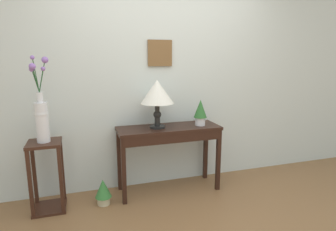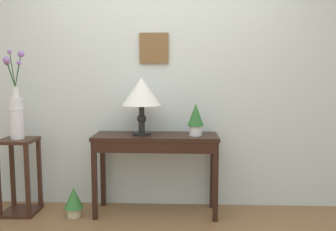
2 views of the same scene
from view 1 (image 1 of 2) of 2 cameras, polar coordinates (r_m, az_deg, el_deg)
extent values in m
cube|color=silver|center=(3.38, -1.40, 9.32)|extent=(9.00, 0.10, 2.80)
cube|color=brown|center=(3.31, -1.65, 12.52)|extent=(0.28, 0.02, 0.30)
cube|color=gray|center=(3.30, -1.62, 12.52)|extent=(0.23, 0.01, 0.24)
cube|color=black|center=(3.20, 0.14, -2.62)|extent=(1.16, 0.41, 0.03)
cube|color=black|center=(3.05, 1.21, -4.67)|extent=(1.10, 0.03, 0.10)
cube|color=black|center=(3.04, -8.94, -11.17)|extent=(0.04, 0.04, 0.73)
cube|color=black|center=(3.37, 10.12, -8.91)|extent=(0.04, 0.04, 0.73)
cube|color=black|center=(3.36, -9.85, -8.94)|extent=(0.04, 0.04, 0.73)
cube|color=black|center=(3.66, 7.60, -7.14)|extent=(0.04, 0.04, 0.73)
cylinder|color=black|center=(3.15, -2.17, -2.27)|extent=(0.17, 0.17, 0.02)
cylinder|color=black|center=(3.13, -2.18, -0.93)|extent=(0.06, 0.06, 0.13)
sphere|color=black|center=(3.12, -2.18, 0.20)|extent=(0.09, 0.09, 0.09)
cylinder|color=black|center=(3.11, -2.19, 1.34)|extent=(0.05, 0.05, 0.13)
cone|color=white|center=(3.08, -2.22, 4.84)|extent=(0.37, 0.37, 0.26)
cylinder|color=silver|center=(3.28, 6.51, -1.17)|extent=(0.12, 0.12, 0.09)
cone|color=#2D662D|center=(3.25, 6.57, 1.40)|extent=(0.15, 0.15, 0.21)
cube|color=#381E14|center=(3.04, -23.77, -5.16)|extent=(0.32, 0.32, 0.03)
cube|color=#381E14|center=(3.30, -22.73, -16.84)|extent=(0.32, 0.32, 0.03)
cube|color=#381E14|center=(3.05, -26.10, -12.32)|extent=(0.04, 0.04, 0.67)
cube|color=#381E14|center=(3.01, -20.83, -12.12)|extent=(0.04, 0.04, 0.67)
cube|color=#381E14|center=(3.30, -25.43, -10.42)|extent=(0.04, 0.04, 0.67)
cube|color=#381E14|center=(3.27, -20.59, -10.21)|extent=(0.04, 0.04, 0.67)
cylinder|color=silver|center=(2.99, -24.11, -1.29)|extent=(0.12, 0.12, 0.39)
sphere|color=silver|center=(2.97, -24.25, 0.33)|extent=(0.13, 0.13, 0.13)
cylinder|color=silver|center=(2.95, -24.51, 3.35)|extent=(0.06, 0.06, 0.10)
cylinder|color=#235128|center=(2.90, -25.21, 6.34)|extent=(0.05, 0.07, 0.22)
sphere|color=#996BC1|center=(2.87, -25.86, 8.43)|extent=(0.05, 0.05, 0.05)
cylinder|color=#235128|center=(2.92, -25.17, 7.39)|extent=(0.04, 0.03, 0.32)
sphere|color=#996BC1|center=(2.91, -25.76, 10.52)|extent=(0.04, 0.04, 0.04)
cylinder|color=#235128|center=(2.92, -24.27, 6.45)|extent=(0.06, 0.02, 0.22)
sphere|color=#996BC1|center=(2.91, -23.95, 8.64)|extent=(0.04, 0.04, 0.04)
cylinder|color=#235128|center=(2.92, -24.12, 7.26)|extent=(0.08, 0.02, 0.30)
sphere|color=#996BC1|center=(2.90, -23.64, 10.27)|extent=(0.06, 0.06, 0.06)
cylinder|color=#235128|center=(2.89, -25.17, 6.58)|extent=(0.04, 0.09, 0.25)
sphere|color=#996BC1|center=(2.84, -25.77, 8.93)|extent=(0.06, 0.06, 0.06)
cylinder|color=beige|center=(3.21, -12.87, -16.43)|extent=(0.13, 0.13, 0.09)
cone|color=#387A38|center=(3.15, -12.99, -14.15)|extent=(0.17, 0.17, 0.20)
camera|label=2|loc=(1.25, 85.12, -9.53)|focal=37.69mm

